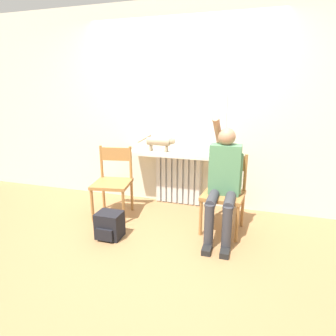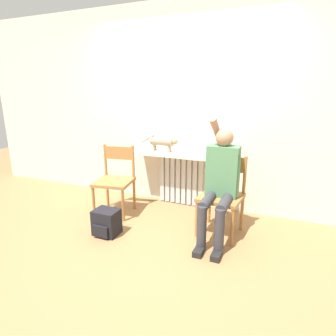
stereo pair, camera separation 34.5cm
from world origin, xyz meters
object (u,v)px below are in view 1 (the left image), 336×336
object	(u,v)px
chair_right	(224,192)
cat	(160,142)
person	(224,178)
backpack	(109,225)
chair_left	(113,181)

from	to	relation	value
chair_right	cat	size ratio (longest dim) A/B	1.63
person	backpack	size ratio (longest dim) A/B	4.59
chair_left	backpack	world-z (taller)	chair_left
chair_left	backpack	bearing A→B (deg)	-76.81
person	cat	size ratio (longest dim) A/B	2.47
person	backpack	world-z (taller)	person
backpack	chair_right	bearing A→B (deg)	25.60
chair_left	person	bearing A→B (deg)	-14.21
cat	chair_right	bearing A→B (deg)	-26.89
chair_right	person	size ratio (longest dim) A/B	0.66
cat	backpack	bearing A→B (deg)	-104.04
backpack	chair_left	bearing A→B (deg)	112.48
person	backpack	xyz separation A→B (m)	(-1.18, -0.44, -0.52)
chair_left	cat	bearing A→B (deg)	34.26
chair_left	person	distance (m)	1.43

